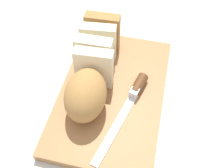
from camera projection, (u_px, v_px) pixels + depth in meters
ground_plane at (112, 97)px, 0.65m from camera, size 3.00×3.00×0.00m
cutting_board at (112, 94)px, 0.64m from camera, size 0.39×0.26×0.02m
bread_loaf at (92, 71)px, 0.60m from camera, size 0.29×0.11×0.10m
bread_knife at (134, 93)px, 0.62m from camera, size 0.25×0.08×0.03m
crumb_near_knife at (109, 78)px, 0.65m from camera, size 0.01×0.01×0.01m
crumb_near_loaf at (97, 91)px, 0.63m from camera, size 0.00×0.00×0.00m
crumb_stray_left at (114, 71)px, 0.67m from camera, size 0.00×0.00×0.00m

